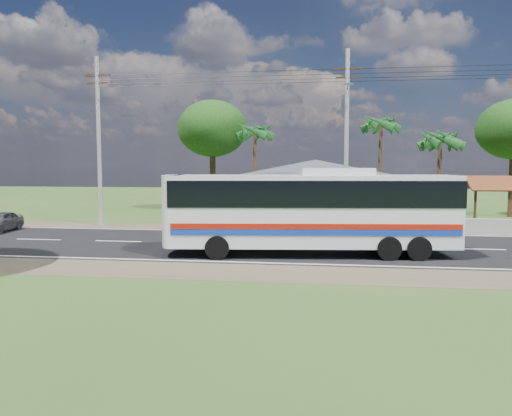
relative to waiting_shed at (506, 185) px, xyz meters
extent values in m
plane|color=#2A4A1A|center=(-13.00, -8.50, -2.73)|extent=(120.00, 120.00, 0.00)
cube|color=black|center=(-13.00, -8.50, -2.72)|extent=(120.00, 10.00, 0.02)
cube|color=brown|center=(-13.00, -2.00, -2.72)|extent=(120.00, 3.00, 0.01)
cube|color=brown|center=(-13.00, -15.00, -2.72)|extent=(120.00, 3.00, 0.01)
cube|color=silver|center=(-13.00, -3.80, -2.70)|extent=(120.00, 0.15, 0.01)
cube|color=silver|center=(-13.00, -13.20, -2.70)|extent=(120.00, 0.15, 0.01)
cube|color=silver|center=(-13.00, -8.50, -2.70)|extent=(120.00, 0.15, 0.01)
cube|color=tan|center=(-12.00, 4.50, -1.13)|extent=(10.00, 8.00, 3.20)
cube|color=#4C4F54|center=(-12.00, 4.50, 0.52)|extent=(10.60, 8.60, 0.10)
pyramid|color=#4C4F54|center=(-12.00, 4.50, 1.67)|extent=(12.40, 10.00, 1.20)
cube|color=black|center=(-15.00, 0.48, -1.03)|extent=(1.20, 0.08, 1.20)
cube|color=black|center=(-12.00, 0.48, -1.03)|extent=(1.20, 0.08, 1.20)
cube|color=black|center=(-9.00, 0.48, -1.03)|extent=(1.20, 0.08, 1.20)
cylinder|color=#3C2915|center=(-2.30, -1.80, -1.43)|extent=(0.16, 0.16, 2.60)
cylinder|color=#3C2915|center=(-2.30, 1.80, -1.43)|extent=(0.16, 0.16, 2.60)
cube|color=brown|center=(0.00, -1.10, 0.17)|extent=(5.20, 2.28, 0.90)
cube|color=brown|center=(0.00, 1.10, 0.17)|extent=(5.20, 2.28, 0.90)
cube|color=#3C2915|center=(0.00, 0.00, 0.52)|extent=(5.20, 0.12, 0.12)
cube|color=#9E9E99|center=(-1.00, -2.90, -2.28)|extent=(7.00, 0.30, 0.90)
cylinder|color=#9E9E99|center=(-26.00, -2.00, 2.77)|extent=(0.26, 0.26, 11.00)
cube|color=#3C2915|center=(-26.00, -2.00, 7.07)|extent=(1.80, 0.12, 0.12)
cube|color=#3C2915|center=(-26.00, -2.00, 6.57)|extent=(1.40, 0.10, 0.10)
cylinder|color=#9E9E99|center=(-10.00, -2.00, 2.77)|extent=(0.26, 0.26, 11.00)
cube|color=#3C2915|center=(-10.00, -2.00, 7.07)|extent=(1.80, 0.12, 0.12)
cube|color=#3C2915|center=(-10.00, -2.00, 6.57)|extent=(1.40, 0.10, 0.10)
cylinder|color=gray|center=(-10.00, -3.00, 5.87)|extent=(0.08, 2.00, 0.08)
cube|color=gray|center=(-10.00, -4.00, 5.87)|extent=(0.50, 0.18, 0.12)
cylinder|color=black|center=(-18.00, -2.00, 6.87)|extent=(16.00, 0.02, 0.02)
cylinder|color=black|center=(-2.50, -2.00, 6.87)|extent=(15.00, 0.02, 0.02)
cylinder|color=#47301E|center=(-3.50, 2.50, 0.27)|extent=(0.28, 0.28, 6.00)
cylinder|color=#47301E|center=(-7.00, 7.00, 1.02)|extent=(0.28, 0.28, 7.50)
cylinder|color=#47301E|center=(-17.00, 7.50, 0.77)|extent=(0.28, 0.28, 7.00)
cylinder|color=#47301E|center=(-21.00, 9.50, 0.25)|extent=(0.50, 0.50, 5.95)
ellipsoid|color=black|center=(-21.00, 9.50, 4.42)|extent=(6.00, 6.00, 4.92)
cylinder|color=#47301E|center=(3.00, 7.50, 0.07)|extent=(0.50, 0.50, 5.60)
cube|color=silver|center=(-11.80, -11.03, -0.71)|extent=(12.64, 3.94, 3.11)
cube|color=black|center=(-11.80, -11.03, 0.07)|extent=(12.70, 4.01, 1.14)
cube|color=black|center=(-17.97, -11.72, -0.29)|extent=(0.39, 2.38, 1.86)
cube|color=#981509|center=(-11.65, -12.34, -1.28)|extent=(12.15, 1.39, 0.23)
cube|color=#0D2D99|center=(-11.65, -12.34, -1.54)|extent=(12.15, 1.39, 0.23)
cube|color=silver|center=(-10.77, -10.92, 1.00)|extent=(3.27, 1.99, 0.31)
cylinder|color=black|center=(-15.78, -12.67, -2.21)|extent=(1.07, 0.47, 1.04)
cylinder|color=black|center=(-16.04, -10.30, -2.21)|extent=(1.07, 0.47, 1.04)
cylinder|color=black|center=(-8.58, -11.87, -2.21)|extent=(1.07, 0.47, 1.04)
cylinder|color=black|center=(-8.84, -9.51, -2.21)|extent=(1.07, 0.47, 1.04)
cylinder|color=black|center=(-7.34, -11.74, -2.21)|extent=(1.07, 0.47, 1.04)
cylinder|color=black|center=(-7.60, -9.37, -2.21)|extent=(1.07, 0.47, 1.04)
imported|color=black|center=(-9.74, -0.84, -2.27)|extent=(1.80, 0.80, 0.91)
imported|color=#29292C|center=(-30.63, -5.81, -2.11)|extent=(1.85, 3.78, 1.24)
camera|label=1|loc=(-11.28, -33.20, 1.31)|focal=35.00mm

